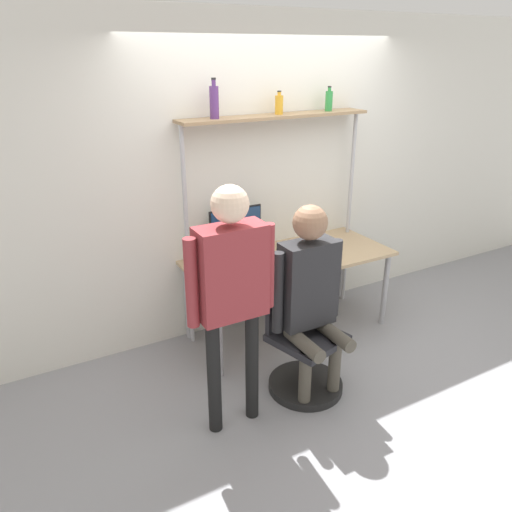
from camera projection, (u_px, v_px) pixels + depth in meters
The scene contains 13 objects.
ground_plane at pixel (313, 351), 4.26m from camera, with size 12.00×12.00×0.00m, color gray.
wall_back at pixel (266, 176), 4.41m from camera, with size 8.00×0.06×2.70m.
desk at pixel (290, 264), 4.33m from camera, with size 1.80×0.77×0.73m.
shelf_unit at pixel (276, 153), 4.19m from camera, with size 1.71×0.24×1.90m.
monitor at pixel (236, 230), 4.23m from camera, with size 0.48×0.18×0.43m.
laptop at pixel (259, 261), 4.04m from camera, with size 0.29×0.26×0.26m.
cell_phone at pixel (284, 263), 4.17m from camera, with size 0.07×0.15×0.01m.
office_chair at pixel (302, 355), 3.72m from camera, with size 0.56×0.56×0.92m.
person_seated at pixel (310, 288), 3.47m from camera, with size 0.56×0.48×1.44m.
person_standing at pixel (231, 281), 3.05m from camera, with size 0.60×0.23×1.68m.
bottle_amber at pixel (279, 104), 4.05m from camera, with size 0.07×0.07×0.18m.
bottle_purple at pixel (214, 102), 3.77m from camera, with size 0.07×0.07×0.30m.
bottle_green at pixel (329, 100), 4.27m from camera, with size 0.06×0.06×0.20m.
Camera 1 is at (-2.19, -2.93, 2.39)m, focal length 35.00 mm.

